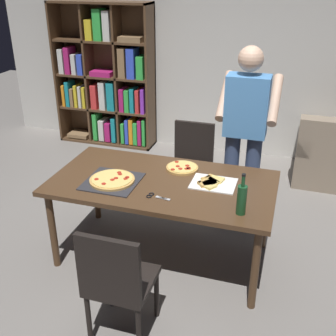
# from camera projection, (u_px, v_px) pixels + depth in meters

# --- Properties ---
(ground_plane) EXTENTS (12.00, 12.00, 0.00)m
(ground_plane) POSITION_uv_depth(u_px,v_px,m) (163.00, 255.00, 3.76)
(ground_plane) COLOR gray
(back_wall) EXTENTS (6.40, 0.10, 2.80)m
(back_wall) POSITION_uv_depth(u_px,v_px,m) (225.00, 48.00, 5.39)
(back_wall) COLOR silver
(back_wall) RESTS_ON ground_plane
(dining_table) EXTENTS (1.83, 0.97, 0.75)m
(dining_table) POSITION_uv_depth(u_px,v_px,m) (163.00, 188.00, 3.47)
(dining_table) COLOR #4C331E
(dining_table) RESTS_ON ground_plane
(chair_near_camera) EXTENTS (0.42, 0.42, 0.90)m
(chair_near_camera) POSITION_uv_depth(u_px,v_px,m) (117.00, 279.00, 2.71)
(chair_near_camera) COLOR black
(chair_near_camera) RESTS_ON ground_plane
(chair_far_side) EXTENTS (0.42, 0.42, 0.90)m
(chair_far_side) POSITION_uv_depth(u_px,v_px,m) (191.00, 160.00, 4.38)
(chair_far_side) COLOR black
(chair_far_side) RESTS_ON ground_plane
(bookshelf) EXTENTS (1.40, 0.35, 1.95)m
(bookshelf) POSITION_uv_depth(u_px,v_px,m) (107.00, 81.00, 5.84)
(bookshelf) COLOR #513823
(bookshelf) RESTS_ON ground_plane
(person_serving_pizza) EXTENTS (0.55, 0.54, 1.75)m
(person_serving_pizza) POSITION_uv_depth(u_px,v_px,m) (245.00, 129.00, 3.83)
(person_serving_pizza) COLOR #38476B
(person_serving_pizza) RESTS_ON ground_plane
(pepperoni_pizza_on_tray) EXTENTS (0.43, 0.43, 0.04)m
(pepperoni_pizza_on_tray) POSITION_uv_depth(u_px,v_px,m) (112.00, 180.00, 3.42)
(pepperoni_pizza_on_tray) COLOR #2D2D33
(pepperoni_pizza_on_tray) RESTS_ON dining_table
(pizza_slices_on_towel) EXTENTS (0.36, 0.28, 0.03)m
(pizza_slices_on_towel) POSITION_uv_depth(u_px,v_px,m) (211.00, 183.00, 3.39)
(pizza_slices_on_towel) COLOR white
(pizza_slices_on_towel) RESTS_ON dining_table
(wine_bottle) EXTENTS (0.07, 0.07, 0.32)m
(wine_bottle) POSITION_uv_depth(u_px,v_px,m) (242.00, 199.00, 2.93)
(wine_bottle) COLOR #194723
(wine_bottle) RESTS_ON dining_table
(kitchen_scissors) EXTENTS (0.20, 0.09, 0.01)m
(kitchen_scissors) POSITION_uv_depth(u_px,v_px,m) (155.00, 196.00, 3.20)
(kitchen_scissors) COLOR silver
(kitchen_scissors) RESTS_ON dining_table
(second_pizza_plain) EXTENTS (0.28, 0.28, 0.03)m
(second_pizza_plain) POSITION_uv_depth(u_px,v_px,m) (182.00, 168.00, 3.64)
(second_pizza_plain) COLOR tan
(second_pizza_plain) RESTS_ON dining_table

